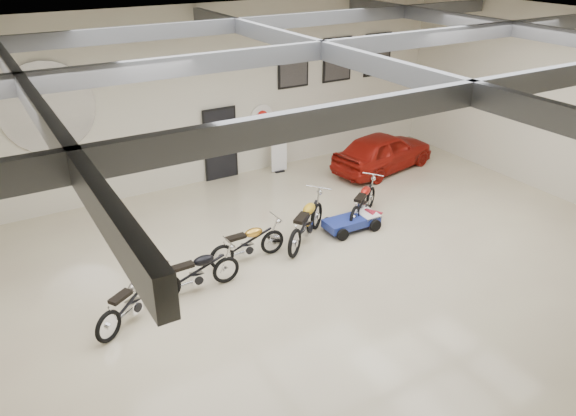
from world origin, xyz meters
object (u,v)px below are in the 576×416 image
motorcycle_silver (133,298)px  motorcycle_red (363,201)px  motorcycle_black (196,271)px  motorcycle_yellow (306,221)px  motorcycle_gold (247,242)px  vintage_car (383,151)px  banner_stand (279,143)px  go_kart (356,217)px

motorcycle_silver → motorcycle_red: (6.34, 1.24, -0.01)m
motorcycle_black → motorcycle_red: bearing=9.7°
motorcycle_black → motorcycle_yellow: motorcycle_yellow is taller
motorcycle_black → motorcycle_gold: bearing=20.1°
vintage_car → motorcycle_black: bearing=102.8°
motorcycle_black → motorcycle_red: (4.95, 0.96, -0.00)m
banner_stand → go_kart: size_ratio=1.08×
motorcycle_yellow → go_kart: (1.43, -0.07, -0.24)m
motorcycle_black → motorcycle_yellow: bearing=10.6°
motorcycle_yellow → go_kart: 1.45m
banner_stand → motorcycle_gold: banner_stand is taller
motorcycle_silver → motorcycle_black: size_ratio=1.02×
motorcycle_gold → motorcycle_yellow: motorcycle_yellow is taller
motorcycle_black → go_kart: size_ratio=1.08×
banner_stand → motorcycle_red: 3.86m
motorcycle_gold → motorcycle_red: 3.54m
motorcycle_silver → vintage_car: 9.58m
motorcycle_black → motorcycle_gold: (1.43, 0.56, -0.01)m
banner_stand → motorcycle_silver: size_ratio=0.98×
banner_stand → motorcycle_silver: bearing=-136.6°
motorcycle_yellow → vintage_car: (4.49, 2.66, 0.06)m
motorcycle_black → vintage_car: (7.50, 3.28, 0.12)m
go_kart → motorcycle_red: bearing=39.8°
motorcycle_black → vintage_car: 8.19m
banner_stand → motorcycle_red: bearing=-82.3°
motorcycle_black → vintage_car: vintage_car is taller
motorcycle_black → go_kart: (4.45, 0.56, -0.17)m
motorcycle_gold → vintage_car: (6.07, 2.72, 0.14)m
motorcycle_gold → motorcycle_red: bearing=5.7°
motorcycle_yellow → go_kart: size_ratio=1.22×
motorcycle_red → vintage_car: vintage_car is taller
motorcycle_silver → motorcycle_red: motorcycle_silver is taller
motorcycle_silver → motorcycle_gold: size_ratio=1.05×
motorcycle_black → motorcycle_red: size_ratio=1.01×
vintage_car → motorcycle_yellow: bearing=109.8°
motorcycle_yellow → motorcycle_red: (1.93, 0.33, -0.07)m
motorcycle_silver → vintage_car: size_ratio=0.54×
motorcycle_gold → vintage_car: size_ratio=0.51×
motorcycle_silver → go_kart: bearing=-23.6°
go_kart → vintage_car: 4.10m
banner_stand → motorcycle_yellow: bearing=-108.1°
motorcycle_gold → motorcycle_yellow: size_ratio=0.86×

